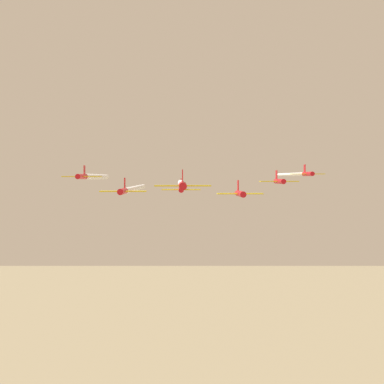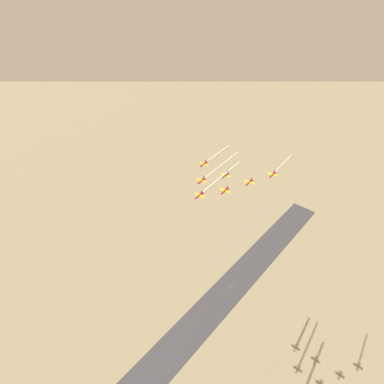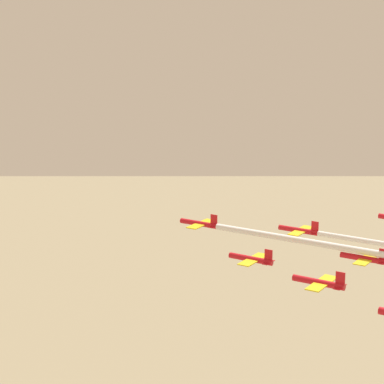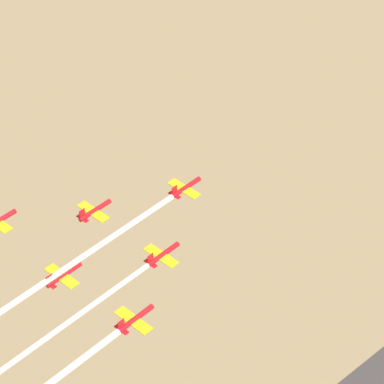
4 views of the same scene
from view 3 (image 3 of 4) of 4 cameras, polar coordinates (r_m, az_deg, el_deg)
The scene contains 6 objects.
jet_0 at distance 152.44m, azimuth 0.64°, elevation -2.42°, with size 8.38×8.62×2.91m.
jet_1 at distance 136.06m, azimuth 4.62°, elevation -5.12°, with size 8.38×8.62×2.91m.
jet_2 at distance 153.65m, azimuth 8.23°, elevation -2.91°, with size 8.38×8.62×2.91m.
jet_3 at distance 119.58m, azimuth 9.77°, elevation -6.82°, with size 8.38×8.62×2.91m.
jet_4 at distance 138.39m, azimuth 13.08°, elevation -4.96°, with size 8.38×8.62×2.91m.
smoke_trail_0 at distance 139.51m, azimuth 11.30°, elevation -4.17°, with size 18.67×50.04×1.24m.
Camera 3 is at (118.77, -23.85, 204.56)m, focal length 70.00 mm.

